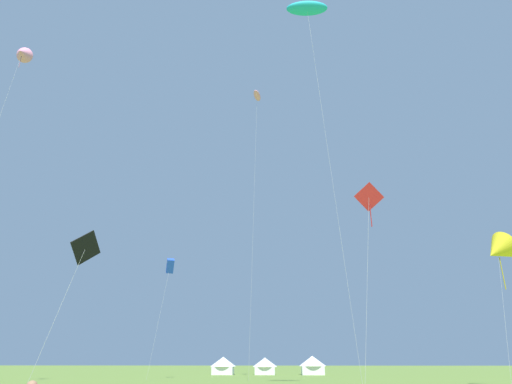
# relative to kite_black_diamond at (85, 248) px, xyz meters

# --- Properties ---
(kite_black_diamond) EXTENTS (2.43, 2.03, 9.48)m
(kite_black_diamond) POSITION_rel_kite_black_diamond_xyz_m (0.00, 0.00, 0.00)
(kite_black_diamond) COLOR black
(kite_black_diamond) RESTS_ON ground
(kite_yellow_delta) EXTENTS (3.99, 3.78, 12.75)m
(kite_yellow_delta) POSITION_rel_kite_black_diamond_xyz_m (30.85, 13.22, 2.75)
(kite_yellow_delta) COLOR yellow
(kite_yellow_delta) RESTS_ON ground
(kite_pink_parafoil) EXTENTS (1.64, 2.78, 37.76)m
(kite_pink_parafoil) POSITION_rel_kite_black_diamond_xyz_m (9.14, 27.87, 28.88)
(kite_pink_parafoil) COLOR pink
(kite_pink_parafoil) RESTS_ON ground
(kite_cyan_parafoil) EXTENTS (4.27, 1.68, 33.86)m
(kite_cyan_parafoil) POSITION_rel_kite_black_diamond_xyz_m (14.74, 7.19, 24.73)
(kite_cyan_parafoil) COLOR #1EB7CC
(kite_cyan_parafoil) RESTS_ON ground
(kite_blue_box) EXTENTS (2.11, 2.38, 14.27)m
(kite_blue_box) POSITION_rel_kite_black_diamond_xyz_m (-2.00, 29.37, 4.93)
(kite_blue_box) COLOR blue
(kite_blue_box) RESTS_ON ground
(kite_red_diamond) EXTENTS (2.83, 1.64, 14.46)m
(kite_red_diamond) POSITION_rel_kite_black_diamond_xyz_m (18.37, 5.52, 4.87)
(kite_red_diamond) COLOR red
(kite_red_diamond) RESTS_ON ground
(kite_pink_delta) EXTENTS (2.21, 3.50, 32.88)m
(kite_pink_delta) POSITION_rel_kite_black_diamond_xyz_m (-14.53, 10.71, 23.47)
(kite_pink_delta) COLOR pink
(kite_pink_delta) RESTS_ON ground
(festival_tent_right) EXTENTS (4.05, 4.05, 2.63)m
(festival_tent_right) POSITION_rel_kite_black_diamond_xyz_m (2.89, 48.42, -6.91)
(festival_tent_right) COLOR white
(festival_tent_right) RESTS_ON ground
(festival_tent_left) EXTENTS (3.87, 3.87, 2.52)m
(festival_tent_left) POSITION_rel_kite_black_diamond_xyz_m (9.47, 48.42, -6.98)
(festival_tent_left) COLOR white
(festival_tent_left) RESTS_ON ground
(festival_tent_center) EXTENTS (4.25, 4.25, 2.77)m
(festival_tent_center) POSITION_rel_kite_black_diamond_xyz_m (16.90, 48.42, -6.84)
(festival_tent_center) COLOR white
(festival_tent_center) RESTS_ON ground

